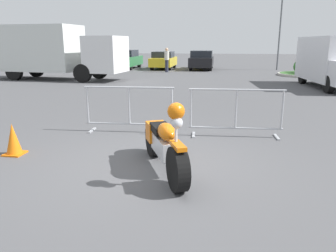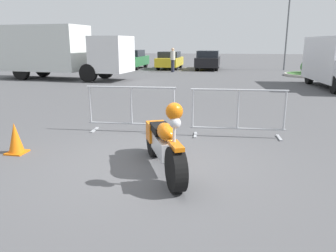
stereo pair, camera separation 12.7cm
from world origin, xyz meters
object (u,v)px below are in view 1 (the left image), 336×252
(parked_car_green, at_px, (126,59))
(traffic_cone, at_px, (13,140))
(crowd_barrier_near, at_px, (129,109))
(crowd_barrier_far, at_px, (236,112))
(delivery_van, at_px, (334,60))
(parked_car_black, at_px, (202,60))
(parked_car_white, at_px, (56,59))
(motorcycle, at_px, (164,143))
(box_truck, at_px, (50,50))
(street_lamp, at_px, (281,19))
(parked_car_yellow, at_px, (163,60))
(parked_car_red, at_px, (91,59))
(pedestrian, at_px, (167,59))

(parked_car_green, relative_size, traffic_cone, 7.39)
(crowd_barrier_near, height_order, parked_car_green, parked_car_green)
(crowd_barrier_far, bearing_deg, delivery_van, 62.92)
(crowd_barrier_near, bearing_deg, parked_car_black, 88.68)
(delivery_van, height_order, parked_car_white, delivery_van)
(crowd_barrier_near, relative_size, parked_car_black, 0.48)
(motorcycle, height_order, box_truck, box_truck)
(crowd_barrier_far, xyz_separation_m, street_lamp, (3.78, 19.35, 3.16))
(delivery_van, xyz_separation_m, traffic_cone, (-8.80, -11.08, -0.95))
(street_lamp, bearing_deg, delivery_van, -84.85)
(delivery_van, relative_size, parked_car_black, 1.21)
(parked_car_green, relative_size, parked_car_black, 1.02)
(parked_car_green, height_order, traffic_cone, parked_car_green)
(parked_car_black, distance_m, traffic_cone, 20.95)
(crowd_barrier_far, height_order, box_truck, box_truck)
(crowd_barrier_near, xyz_separation_m, parked_car_black, (0.44, 18.95, 0.18))
(crowd_barrier_far, relative_size, parked_car_yellow, 0.51)
(crowd_barrier_far, bearing_deg, crowd_barrier_near, 180.00)
(crowd_barrier_near, xyz_separation_m, crowd_barrier_far, (2.41, 0.00, 0.00))
(crowd_barrier_far, xyz_separation_m, delivery_van, (4.70, 9.19, 0.69))
(delivery_van, xyz_separation_m, parked_car_black, (-6.67, 9.76, -0.51))
(parked_car_white, distance_m, parked_car_yellow, 9.11)
(box_truck, distance_m, parked_car_red, 8.63)
(box_truck, height_order, traffic_cone, box_truck)
(delivery_van, bearing_deg, parked_car_yellow, -140.65)
(pedestrian, xyz_separation_m, street_lamp, (8.05, 3.23, 2.79))
(box_truck, relative_size, parked_car_red, 1.93)
(motorcycle, relative_size, box_truck, 0.26)
(crowd_barrier_near, distance_m, delivery_van, 11.64)
(parked_car_black, bearing_deg, street_lamp, -86.30)
(crowd_barrier_far, height_order, pedestrian, pedestrian)
(box_truck, relative_size, parked_car_green, 1.81)
(box_truck, bearing_deg, street_lamp, 38.61)
(parked_car_green, bearing_deg, pedestrian, -124.80)
(parked_car_yellow, height_order, parked_car_black, parked_car_black)
(parked_car_black, bearing_deg, crowd_barrier_near, 178.39)
(motorcycle, height_order, parked_car_white, parked_car_white)
(parked_car_black, bearing_deg, delivery_van, -145.93)
(street_lamp, bearing_deg, crowd_barrier_far, -101.06)
(crowd_barrier_near, height_order, box_truck, box_truck)
(parked_car_white, height_order, parked_car_red, parked_car_white)
(parked_car_red, height_order, street_lamp, street_lamp)
(crowd_barrier_far, bearing_deg, parked_car_yellow, 104.82)
(parked_car_black, bearing_deg, box_truck, 136.86)
(parked_car_red, bearing_deg, parked_car_black, -89.76)
(crowd_barrier_far, relative_size, parked_car_green, 0.47)
(delivery_van, height_order, parked_car_black, delivery_van)
(delivery_van, relative_size, parked_car_yellow, 1.28)
(crowd_barrier_near, bearing_deg, street_lamp, 72.25)
(motorcycle, bearing_deg, parked_car_yellow, 165.72)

